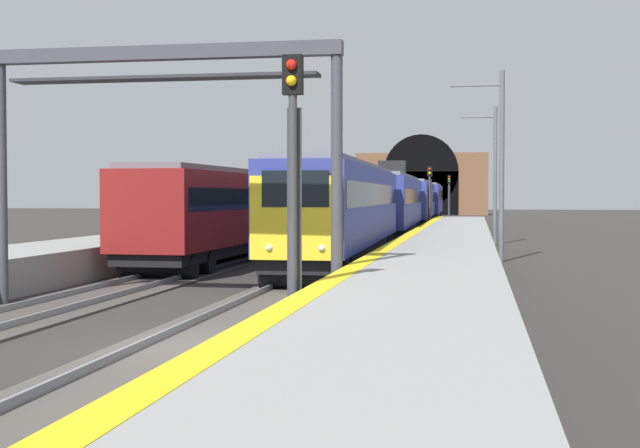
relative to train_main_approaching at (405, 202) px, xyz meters
The scene contains 13 objects.
ground_plane 49.94m from the train_main_approaching, behind, with size 320.00×320.00×0.00m, color #302D2B.
platform_right 50.07m from the train_main_approaching, behind, with size 112.00×3.75×1.09m, color gray.
platform_right_edge_strip 49.96m from the train_main_approaching, behind, with size 112.00×0.50×0.01m, color yellow.
track_main_line 49.94m from the train_main_approaching, behind, with size 160.00×2.77×0.21m.
train_main_approaching is the anchor object (origin of this frame).
train_adjacent_platform 20.06m from the train_main_approaching, 165.39° to the left, with size 38.22×3.35×4.76m.
railway_signal_near 48.71m from the train_main_approaching, behind, with size 0.39×0.38×5.46m.
railway_signal_mid 1.98m from the train_main_approaching, 67.47° to the right, with size 0.39×0.38×4.95m.
railway_signal_far 48.12m from the train_main_approaching, ahead, with size 0.39×0.38×5.37m.
overhead_signal_gantry 44.30m from the train_main_approaching, behind, with size 0.70×9.06×6.52m.
tunnel_portal 60.19m from the train_main_approaching, ahead, with size 2.29×18.69×11.40m.
catenary_mast_near 16.01m from the train_main_approaching, 157.14° to the right, with size 0.22×2.04×7.81m.
catenary_mast_far 28.26m from the train_main_approaching, 167.35° to the right, with size 0.22×2.26×8.01m.
Camera 1 is at (-15.09, -5.18, 2.81)m, focal length 49.14 mm.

